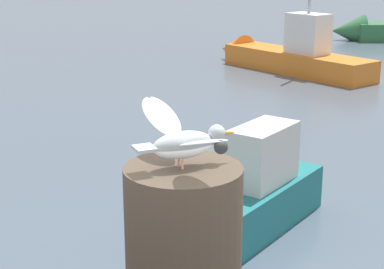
{
  "coord_description": "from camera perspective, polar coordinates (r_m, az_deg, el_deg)",
  "views": [
    {
      "loc": [
        -0.23,
        -2.49,
        3.16
      ],
      "look_at": [
        -0.53,
        -0.17,
        2.47
      ],
      "focal_mm": 57.78,
      "sensor_mm": 36.0,
      "label": 1
    }
  ],
  "objects": [
    {
      "name": "boat_orange",
      "position": [
        17.53,
        8.47,
        7.32
      ],
      "size": [
        4.61,
        4.54,
        4.73
      ],
      "color": "orange",
      "rests_on": "ground_plane"
    },
    {
      "name": "seagull",
      "position": [
        2.18,
        -0.76,
        -0.26
      ],
      "size": [
        0.44,
        0.63,
        0.2
      ],
      "color": "#C67660",
      "rests_on": "mooring_post"
    },
    {
      "name": "boat_teal",
      "position": [
        7.0,
        4.31,
        -6.79
      ],
      "size": [
        2.09,
        3.12,
        1.25
      ],
      "color": "#1E7075",
      "rests_on": "ground_plane"
    }
  ]
}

